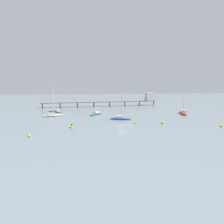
{
  "coord_description": "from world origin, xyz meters",
  "views": [
    {
      "loc": [
        -12.58,
        -57.08,
        11.92
      ],
      "look_at": [
        0.0,
        18.6,
        1.5
      ],
      "focal_mm": 32.3,
      "sensor_mm": 36.0,
      "label": 1
    }
  ],
  "objects_px": {
    "sailboat_gray": "(55,111)",
    "mooring_buoy_mid": "(162,122)",
    "sailboat_red": "(183,112)",
    "mooring_buoy_outer": "(29,136)",
    "mooring_buoy_inner": "(135,123)",
    "sailboat_cream": "(52,115)",
    "pier": "(129,99)",
    "sailboat_blue": "(120,118)",
    "sailboat_green": "(96,113)",
    "mooring_buoy_near": "(221,126)",
    "dinghy_yellow": "(72,127)"
  },
  "relations": [
    {
      "from": "sailboat_gray",
      "to": "sailboat_cream",
      "type": "bearing_deg",
      "value": -88.07
    },
    {
      "from": "sailboat_gray",
      "to": "mooring_buoy_near",
      "type": "xyz_separation_m",
      "value": [
        50.19,
        -40.02,
        -0.28
      ]
    },
    {
      "from": "sailboat_gray",
      "to": "sailboat_blue",
      "type": "bearing_deg",
      "value": -43.27
    },
    {
      "from": "mooring_buoy_mid",
      "to": "mooring_buoy_outer",
      "type": "relative_size",
      "value": 1.32
    },
    {
      "from": "sailboat_red",
      "to": "sailboat_cream",
      "type": "bearing_deg",
      "value": 177.86
    },
    {
      "from": "mooring_buoy_inner",
      "to": "sailboat_cream",
      "type": "bearing_deg",
      "value": 144.7
    },
    {
      "from": "sailboat_gray",
      "to": "mooring_buoy_near",
      "type": "relative_size",
      "value": 14.29
    },
    {
      "from": "mooring_buoy_mid",
      "to": "mooring_buoy_near",
      "type": "bearing_deg",
      "value": -25.72
    },
    {
      "from": "mooring_buoy_inner",
      "to": "mooring_buoy_near",
      "type": "distance_m",
      "value": 24.45
    },
    {
      "from": "sailboat_green",
      "to": "sailboat_cream",
      "type": "distance_m",
      "value": 16.82
    },
    {
      "from": "sailboat_green",
      "to": "dinghy_yellow",
      "type": "distance_m",
      "value": 24.78
    },
    {
      "from": "sailboat_green",
      "to": "sailboat_red",
      "type": "distance_m",
      "value": 35.78
    },
    {
      "from": "sailboat_gray",
      "to": "mooring_buoy_mid",
      "type": "xyz_separation_m",
      "value": [
        35.53,
        -32.95,
        -0.22
      ]
    },
    {
      "from": "sailboat_red",
      "to": "sailboat_gray",
      "type": "xyz_separation_m",
      "value": [
        -52.69,
        14.15,
        -0.06
      ]
    },
    {
      "from": "dinghy_yellow",
      "to": "mooring_buoy_outer",
      "type": "relative_size",
      "value": 3.49
    },
    {
      "from": "sailboat_cream",
      "to": "mooring_buoy_mid",
      "type": "distance_m",
      "value": 40.79
    },
    {
      "from": "sailboat_blue",
      "to": "mooring_buoy_near",
      "type": "height_order",
      "value": "sailboat_blue"
    },
    {
      "from": "mooring_buoy_inner",
      "to": "mooring_buoy_outer",
      "type": "bearing_deg",
      "value": -158.09
    },
    {
      "from": "sailboat_red",
      "to": "mooring_buoy_outer",
      "type": "distance_m",
      "value": 60.83
    },
    {
      "from": "sailboat_blue",
      "to": "sailboat_red",
      "type": "xyz_separation_m",
      "value": [
        28.25,
        8.85,
        0.07
      ]
    },
    {
      "from": "sailboat_red",
      "to": "dinghy_yellow",
      "type": "height_order",
      "value": "sailboat_red"
    },
    {
      "from": "pier",
      "to": "mooring_buoy_near",
      "type": "bearing_deg",
      "value": -79.32
    },
    {
      "from": "sailboat_green",
      "to": "mooring_buoy_outer",
      "type": "bearing_deg",
      "value": -119.26
    },
    {
      "from": "sailboat_gray",
      "to": "mooring_buoy_mid",
      "type": "relative_size",
      "value": 12.64
    },
    {
      "from": "pier",
      "to": "sailboat_cream",
      "type": "xyz_separation_m",
      "value": [
        -38.21,
        -33.51,
        -3.11
      ]
    },
    {
      "from": "mooring_buoy_outer",
      "to": "mooring_buoy_inner",
      "type": "bearing_deg",
      "value": 21.91
    },
    {
      "from": "pier",
      "to": "sailboat_red",
      "type": "relative_size",
      "value": 4.91
    },
    {
      "from": "sailboat_gray",
      "to": "mooring_buoy_inner",
      "type": "relative_size",
      "value": 17.66
    },
    {
      "from": "sailboat_cream",
      "to": "sailboat_gray",
      "type": "bearing_deg",
      "value": 91.93
    },
    {
      "from": "sailboat_red",
      "to": "sailboat_cream",
      "type": "distance_m",
      "value": 52.31
    },
    {
      "from": "mooring_buoy_near",
      "to": "dinghy_yellow",
      "type": "bearing_deg",
      "value": 171.11
    },
    {
      "from": "dinghy_yellow",
      "to": "pier",
      "type": "bearing_deg",
      "value": 61.04
    },
    {
      "from": "dinghy_yellow",
      "to": "mooring_buoy_mid",
      "type": "height_order",
      "value": "dinghy_yellow"
    },
    {
      "from": "sailboat_green",
      "to": "mooring_buoy_inner",
      "type": "bearing_deg",
      "value": -64.0
    },
    {
      "from": "mooring_buoy_mid",
      "to": "sailboat_cream",
      "type": "bearing_deg",
      "value": 149.42
    },
    {
      "from": "pier",
      "to": "sailboat_cream",
      "type": "distance_m",
      "value": 50.92
    },
    {
      "from": "sailboat_green",
      "to": "sailboat_cream",
      "type": "height_order",
      "value": "sailboat_green"
    },
    {
      "from": "mooring_buoy_mid",
      "to": "mooring_buoy_near",
      "type": "xyz_separation_m",
      "value": [
        14.66,
        -7.06,
        -0.05
      ]
    },
    {
      "from": "dinghy_yellow",
      "to": "mooring_buoy_near",
      "type": "bearing_deg",
      "value": -8.89
    },
    {
      "from": "sailboat_red",
      "to": "mooring_buoy_near",
      "type": "xyz_separation_m",
      "value": [
        -2.5,
        -25.86,
        -0.33
      ]
    },
    {
      "from": "sailboat_gray",
      "to": "mooring_buoy_inner",
      "type": "bearing_deg",
      "value": -48.83
    },
    {
      "from": "dinghy_yellow",
      "to": "mooring_buoy_mid",
      "type": "distance_m",
      "value": 27.22
    },
    {
      "from": "pier",
      "to": "sailboat_gray",
      "type": "distance_m",
      "value": 44.22
    },
    {
      "from": "pier",
      "to": "sailboat_cream",
      "type": "height_order",
      "value": "sailboat_cream"
    },
    {
      "from": "sailboat_green",
      "to": "sailboat_blue",
      "type": "bearing_deg",
      "value": -60.04
    },
    {
      "from": "sailboat_cream",
      "to": "mooring_buoy_outer",
      "type": "height_order",
      "value": "sailboat_cream"
    },
    {
      "from": "dinghy_yellow",
      "to": "sailboat_red",
      "type": "bearing_deg",
      "value": 23.52
    },
    {
      "from": "pier",
      "to": "sailboat_green",
      "type": "bearing_deg",
      "value": -124.22
    },
    {
      "from": "sailboat_blue",
      "to": "mooring_buoy_outer",
      "type": "height_order",
      "value": "sailboat_blue"
    },
    {
      "from": "sailboat_red",
      "to": "sailboat_gray",
      "type": "relative_size",
      "value": 1.18
    }
  ]
}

